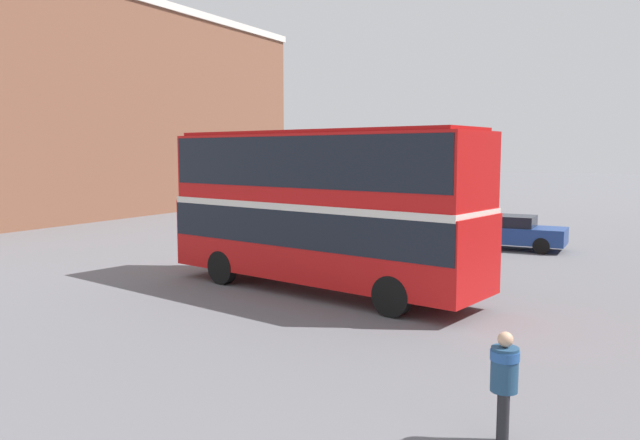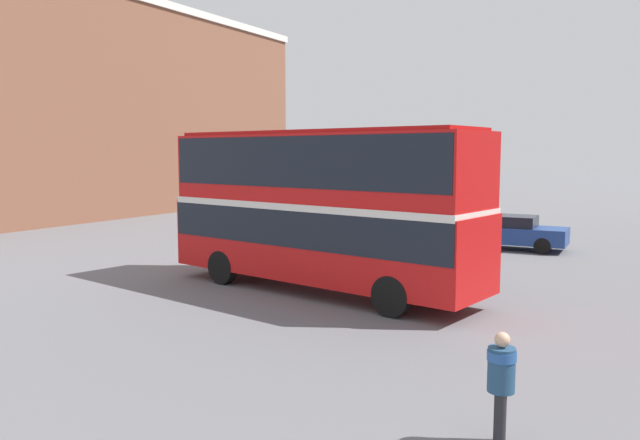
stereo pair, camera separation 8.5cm
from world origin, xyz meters
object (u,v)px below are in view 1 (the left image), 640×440
object	(u,v)px
pedestrian_foreground	(504,376)
parked_car_kerb_near	(509,232)
double_decker_bus	(320,200)
parked_car_kerb_far	(230,212)

from	to	relation	value
pedestrian_foreground	parked_car_kerb_near	xyz separation A→B (m)	(-3.87, 18.45, -0.26)
pedestrian_foreground	parked_car_kerb_near	distance (m)	18.85
double_decker_bus	pedestrian_foreground	xyz separation A→B (m)	(7.00, -7.36, -1.71)
pedestrian_foreground	parked_car_kerb_far	bearing A→B (deg)	-62.39
pedestrian_foreground	parked_car_kerb_far	xyz separation A→B (m)	(-19.30, 19.25, -0.22)
parked_car_kerb_near	double_decker_bus	bearing A→B (deg)	-107.12
double_decker_bus	pedestrian_foreground	distance (m)	10.29
pedestrian_foreground	parked_car_kerb_far	world-z (taller)	pedestrian_foreground
parked_car_kerb_far	parked_car_kerb_near	bearing A→B (deg)	-4.14
double_decker_bus	parked_car_kerb_far	bearing A→B (deg)	145.96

